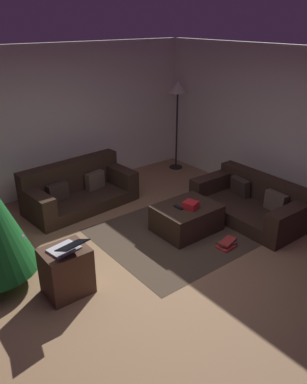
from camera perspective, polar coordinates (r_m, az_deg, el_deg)
The scene contains 13 objects.
ground_plane at distance 5.08m, azimuth -0.84°, elevation -11.44°, with size 6.40×6.40×0.00m, color #93704C.
rear_partition at distance 7.09m, azimuth -16.74°, elevation 9.74°, with size 6.40×0.12×2.60m, color silver.
corner_partition at distance 6.72m, azimuth 21.11°, elevation 8.38°, with size 0.12×6.40×2.60m, color silver.
couch_left at distance 6.73m, azimuth -11.19°, elevation 0.32°, with size 1.92×1.01×0.74m.
couch_right at distance 6.44m, azimuth 14.55°, elevation -1.53°, with size 1.02×1.81×0.63m.
ottoman at distance 5.86m, azimuth 4.90°, elevation -3.87°, with size 0.92×0.72×0.41m, color #332319.
gift_box at distance 5.68m, azimuth 5.54°, elevation -1.93°, with size 0.18×0.19×0.11m, color red.
tv_remote at distance 5.69m, azimuth 3.69°, elevation -2.29°, with size 0.05×0.16×0.02m, color black.
side_table at distance 4.68m, azimuth -12.77°, elevation -11.34°, with size 0.52×0.44×0.58m, color #4C3323.
laptop at distance 4.44m, azimuth -12.68°, elevation -8.04°, with size 0.39×0.47×0.19m.
book_stack at distance 5.61m, azimuth 10.83°, elevation -7.56°, with size 0.34×0.24×0.09m.
corner_lamp at distance 7.97m, azimuth 3.60°, elevation 14.28°, with size 0.36×0.36×1.84m.
area_rug at distance 5.96m, azimuth 4.83°, elevation -5.58°, with size 2.60×2.00×0.01m, color #48392A.
Camera 1 is at (-2.48, -3.28, 2.98)m, focal length 35.99 mm.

